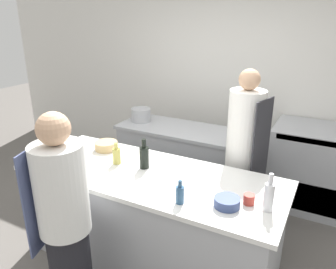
% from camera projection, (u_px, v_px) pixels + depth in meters
% --- Properties ---
extents(ground_plane, '(16.00, 16.00, 0.00)m').
position_uv_depth(ground_plane, '(151.00, 255.00, 3.19)').
color(ground_plane, '#605B56').
extents(wall_back, '(8.00, 0.06, 2.80)m').
position_uv_depth(wall_back, '(229.00, 77.00, 4.46)').
color(wall_back, silver).
rests_on(wall_back, ground_plane).
extents(prep_counter, '(2.36, 0.92, 0.89)m').
position_uv_depth(prep_counter, '(150.00, 216.00, 3.03)').
color(prep_counter, '#A8AAAF').
rests_on(prep_counter, ground_plane).
extents(pass_counter, '(1.72, 0.65, 0.89)m').
position_uv_depth(pass_counter, '(186.00, 162.00, 4.14)').
color(pass_counter, '#A8AAAF').
rests_on(pass_counter, ground_plane).
extents(oven_range, '(0.96, 0.74, 0.99)m').
position_uv_depth(oven_range, '(313.00, 168.00, 3.89)').
color(oven_range, '#A8AAAF').
rests_on(oven_range, ground_plane).
extents(chef_at_prep_near, '(0.42, 0.40, 1.63)m').
position_uv_depth(chef_at_prep_near, '(65.00, 222.00, 2.34)').
color(chef_at_prep_near, black).
rests_on(chef_at_prep_near, ground_plane).
extents(chef_at_stove, '(0.38, 0.37, 1.76)m').
position_uv_depth(chef_at_stove, '(243.00, 158.00, 3.20)').
color(chef_at_stove, black).
rests_on(chef_at_stove, ground_plane).
extents(bottle_olive_oil, '(0.08, 0.08, 0.25)m').
position_uv_depth(bottle_olive_oil, '(71.00, 160.00, 2.91)').
color(bottle_olive_oil, '#19471E').
rests_on(bottle_olive_oil, prep_counter).
extents(bottle_vinegar, '(0.08, 0.08, 0.22)m').
position_uv_depth(bottle_vinegar, '(37.00, 155.00, 3.02)').
color(bottle_vinegar, '#5B2319').
rests_on(bottle_vinegar, prep_counter).
extents(bottle_wine, '(0.08, 0.08, 0.28)m').
position_uv_depth(bottle_wine, '(144.00, 157.00, 2.94)').
color(bottle_wine, black).
rests_on(bottle_wine, prep_counter).
extents(bottle_cooking_oil, '(0.08, 0.08, 0.20)m').
position_uv_depth(bottle_cooking_oil, '(117.00, 155.00, 3.04)').
color(bottle_cooking_oil, '#B2A84C').
rests_on(bottle_cooking_oil, prep_counter).
extents(bottle_sauce, '(0.06, 0.06, 0.19)m').
position_uv_depth(bottle_sauce, '(180.00, 194.00, 2.40)').
color(bottle_sauce, '#2D5175').
rests_on(bottle_sauce, prep_counter).
extents(bottle_water, '(0.07, 0.07, 0.29)m').
position_uv_depth(bottle_water, '(269.00, 196.00, 2.30)').
color(bottle_water, silver).
rests_on(bottle_water, prep_counter).
extents(bowl_mixing_large, '(0.21, 0.21, 0.07)m').
position_uv_depth(bowl_mixing_large, '(58.00, 157.00, 3.11)').
color(bowl_mixing_large, tan).
rests_on(bowl_mixing_large, prep_counter).
extents(bowl_prep_small, '(0.19, 0.19, 0.07)m').
position_uv_depth(bowl_prep_small, '(227.00, 202.00, 2.37)').
color(bowl_prep_small, navy).
rests_on(bowl_prep_small, prep_counter).
extents(bowl_ceramic_blue, '(0.23, 0.23, 0.08)m').
position_uv_depth(bowl_ceramic_blue, '(106.00, 146.00, 3.37)').
color(bowl_ceramic_blue, tan).
rests_on(bowl_ceramic_blue, prep_counter).
extents(cup, '(0.08, 0.08, 0.08)m').
position_uv_depth(cup, '(249.00, 199.00, 2.40)').
color(cup, '#B2382D').
rests_on(cup, prep_counter).
extents(stockpot, '(0.25, 0.25, 0.17)m').
position_uv_depth(stockpot, '(141.00, 115.00, 4.24)').
color(stockpot, '#A8AAAF').
rests_on(stockpot, pass_counter).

